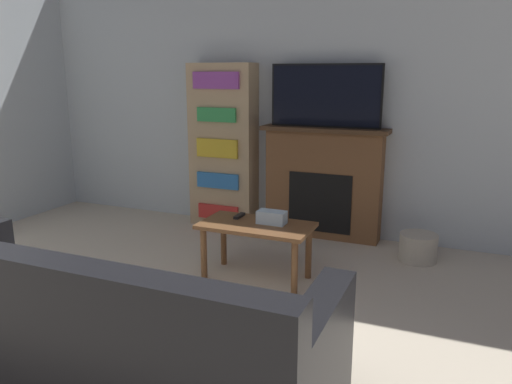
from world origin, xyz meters
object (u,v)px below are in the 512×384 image
couch (90,339)px  coffee_table (256,233)px  tv (325,96)px  bookshelf (223,146)px  fireplace (323,182)px  storage_basket (418,247)px

couch → coffee_table: couch is taller
couch → coffee_table: size_ratio=2.82×
tv → bookshelf: size_ratio=0.63×
fireplace → bookshelf: (-1.07, -0.02, 0.30)m
fireplace → bookshelf: bookshelf is taller
fireplace → bookshelf: 1.11m
fireplace → storage_basket: (0.95, -0.33, -0.43)m
fireplace → bookshelf: size_ratio=0.73×
fireplace → coffee_table: bearing=-98.8°
bookshelf → storage_basket: 2.17m
fireplace → coffee_table: (-0.19, -1.23, -0.17)m
bookshelf → storage_basket: size_ratio=5.24×
coffee_table → bookshelf: size_ratio=0.51×
storage_basket → coffee_table: bearing=-141.7°
storage_basket → couch: bearing=-118.3°
couch → bookshelf: (-0.66, 2.84, 0.56)m
coffee_table → storage_basket: bearing=38.3°
coffee_table → fireplace: bearing=81.2°
couch → coffee_table: bearing=82.2°
tv → coffee_table: size_ratio=1.22×
tv → bookshelf: bookshelf is taller
coffee_table → storage_basket: (1.14, 0.90, -0.26)m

